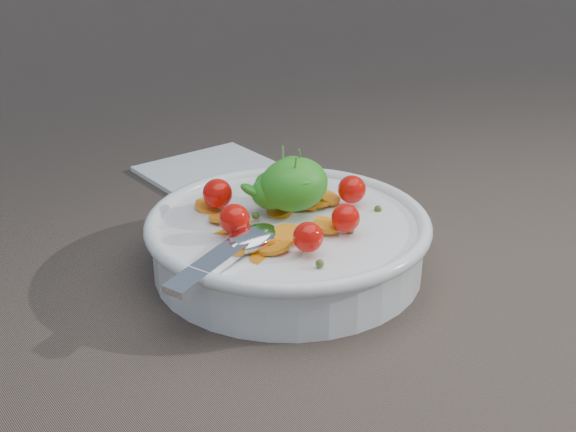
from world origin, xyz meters
TOP-DOWN VIEW (x-y plane):
  - ground at (0.00, 0.00)m, footprint 6.00×6.00m
  - bowl at (-0.02, 0.01)m, footprint 0.27×0.25m
  - napkin at (0.06, 0.25)m, footprint 0.15×0.13m

SIDE VIEW (x-z plane):
  - ground at x=0.00m, z-range 0.00..0.00m
  - napkin at x=0.06m, z-range 0.00..0.01m
  - bowl at x=-0.02m, z-range -0.02..0.08m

